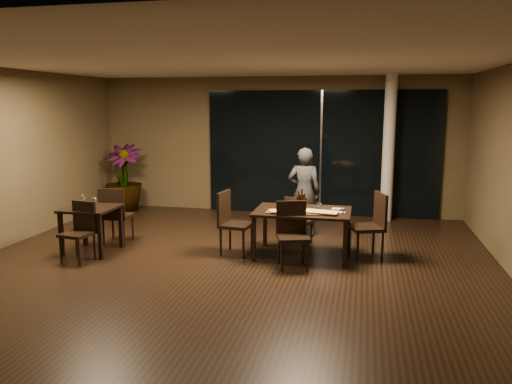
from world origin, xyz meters
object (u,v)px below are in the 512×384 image
object	(u,v)px
chair_main_right	(372,222)
bottle_c	(302,199)
chair_side_near	(80,228)
bottle_a	(299,200)
chair_main_far	(298,218)
chair_side_far	(115,212)
diner	(304,192)
side_table	(91,215)
chair_main_left	(231,219)
bottle_b	(305,202)
chair_main_near	(292,231)
potted_plant	(123,178)
main_table	(303,215)

from	to	relation	value
chair_main_right	bottle_c	bearing A→B (deg)	-106.88
chair_main_right	chair_side_near	distance (m)	4.54
bottle_c	bottle_a	bearing A→B (deg)	-157.26
chair_main_far	bottle_c	size ratio (longest dim) A/B	2.61
chair_main_right	chair_side_far	xyz separation A→B (m)	(-4.34, -0.09, -0.03)
chair_main_far	diner	bearing A→B (deg)	-77.00
side_table	chair_side_near	xyz separation A→B (m)	(0.06, -0.44, -0.11)
chair_main_left	bottle_b	size ratio (longest dim) A/B	3.85
chair_main_far	chair_main_right	world-z (taller)	chair_main_right
side_table	bottle_b	distance (m)	3.48
chair_main_near	potted_plant	bearing A→B (deg)	126.90
bottle_a	chair_main_left	bearing A→B (deg)	-171.00
chair_side_far	chair_side_near	distance (m)	0.97
bottle_b	side_table	bearing A→B (deg)	-171.35
chair_main_far	chair_main_left	bearing A→B (deg)	49.81
chair_main_near	bottle_c	size ratio (longest dim) A/B	2.95
chair_side_near	bottle_c	distance (m)	3.49
bottle_a	diner	bearing A→B (deg)	92.76
chair_main_far	chair_side_far	world-z (taller)	chair_side_far
diner	potted_plant	distance (m)	4.47
chair_main_right	bottle_c	xyz separation A→B (m)	(-1.11, -0.05, 0.33)
bottle_b	bottle_c	size ratio (longest dim) A/B	0.81
chair_main_near	potted_plant	world-z (taller)	potted_plant
potted_plant	bottle_b	size ratio (longest dim) A/B	5.67
chair_side_far	bottle_b	xyz separation A→B (m)	(3.28, -0.01, 0.33)
chair_main_far	bottle_c	distance (m)	0.68
diner	bottle_b	size ratio (longest dim) A/B	6.15
main_table	bottle_c	size ratio (longest dim) A/B	4.55
diner	potted_plant	world-z (taller)	diner
chair_main_near	diner	size ratio (longest dim) A/B	0.60
chair_main_far	diner	xyz separation A→B (m)	(0.02, 0.69, 0.34)
chair_side_near	potted_plant	size ratio (longest dim) A/B	0.61
diner	bottle_c	size ratio (longest dim) A/B	4.95
chair_main_far	chair_main_near	bearing A→B (deg)	108.00
main_table	potted_plant	xyz separation A→B (m)	(-4.40, 2.60, 0.08)
chair_side_far	chair_main_far	bearing A→B (deg)	-173.27
chair_main_near	chair_side_far	bearing A→B (deg)	152.86
diner	chair_side_near	bearing A→B (deg)	32.59
chair_main_left	bottle_b	xyz separation A→B (m)	(1.17, 0.14, 0.31)
potted_plant	chair_main_left	bearing A→B (deg)	-39.79
potted_plant	bottle_a	world-z (taller)	potted_plant
chair_main_left	chair_side_far	world-z (taller)	chair_main_left
chair_side_far	diner	size ratio (longest dim) A/B	0.61
potted_plant	bottle_a	distance (m)	5.02
main_table	chair_main_right	world-z (taller)	chair_main_right
diner	bottle_c	bearing A→B (deg)	93.16
chair_main_left	potted_plant	bearing A→B (deg)	57.47
chair_main_far	bottle_c	world-z (taller)	bottle_c
main_table	bottle_a	size ratio (longest dim) A/B	5.16
chair_main_far	chair_main_near	world-z (taller)	chair_main_near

